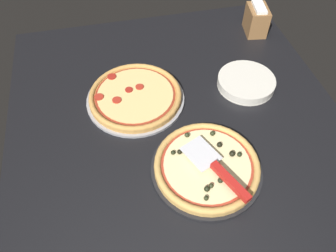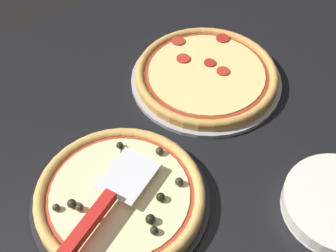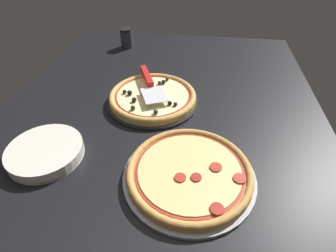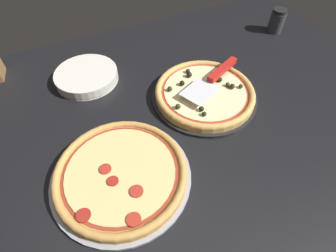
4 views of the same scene
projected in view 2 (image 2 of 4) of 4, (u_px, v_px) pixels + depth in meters
ground_plane at (144, 175)px, 95.83cm from camera, size 155.64×115.66×3.60cm
pizza_pan_front at (121, 201)px, 89.10cm from camera, size 34.23×34.23×1.00cm
pizza_front at (120, 195)px, 87.66cm from camera, size 32.18×32.18×3.95cm
pizza_pan_back at (206, 80)px, 110.86cm from camera, size 35.56×35.56×1.00cm
pizza_back at (206, 74)px, 109.53cm from camera, size 33.42×33.42×2.55cm
serving_spatula at (98, 212)px, 81.57cm from camera, size 25.19×15.00×2.00cm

